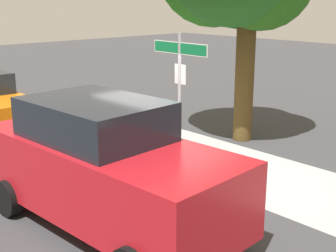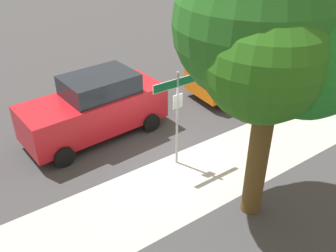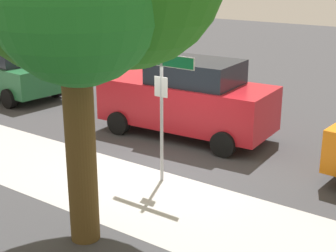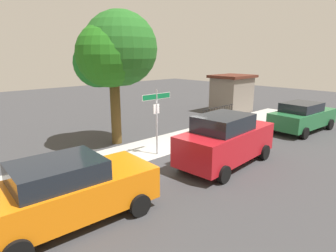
{
  "view_description": "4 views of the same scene",
  "coord_description": "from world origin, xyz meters",
  "px_view_note": "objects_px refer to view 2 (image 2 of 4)",
  "views": [
    {
      "loc": [
        6.78,
        -6.45,
        3.64
      ],
      "look_at": [
        -0.54,
        0.32,
        0.9
      ],
      "focal_mm": 49.9,
      "sensor_mm": 36.0,
      "label": 1
    },
    {
      "loc": [
        5.18,
        7.66,
        6.72
      ],
      "look_at": [
        0.21,
        0.63,
        1.56
      ],
      "focal_mm": 39.68,
      "sensor_mm": 36.0,
      "label": 2
    },
    {
      "loc": [
        -6.19,
        8.39,
        4.45
      ],
      "look_at": [
        -0.14,
        -0.0,
        1.11
      ],
      "focal_mm": 53.43,
      "sensor_mm": 36.0,
      "label": 3
    },
    {
      "loc": [
        -8.3,
        -8.86,
        4.38
      ],
      "look_at": [
        0.37,
        0.36,
        1.21
      ],
      "focal_mm": 30.56,
      "sensor_mm": 36.0,
      "label": 4
    }
  ],
  "objects_px": {
    "shade_tree": "(269,37)",
    "car_red": "(95,107)",
    "street_sign": "(177,101)",
    "car_orange": "(245,70)"
  },
  "relations": [
    {
      "from": "shade_tree",
      "to": "street_sign",
      "type": "bearing_deg",
      "value": -76.93
    },
    {
      "from": "street_sign",
      "to": "car_red",
      "type": "bearing_deg",
      "value": -66.61
    },
    {
      "from": "street_sign",
      "to": "car_red",
      "type": "height_order",
      "value": "street_sign"
    },
    {
      "from": "shade_tree",
      "to": "car_orange",
      "type": "bearing_deg",
      "value": -134.3
    },
    {
      "from": "car_red",
      "to": "street_sign",
      "type": "bearing_deg",
      "value": 109.88
    },
    {
      "from": "shade_tree",
      "to": "car_red",
      "type": "relative_size",
      "value": 1.33
    },
    {
      "from": "car_orange",
      "to": "street_sign",
      "type": "bearing_deg",
      "value": 28.31
    },
    {
      "from": "street_sign",
      "to": "car_red",
      "type": "xyz_separation_m",
      "value": [
        1.22,
        -2.83,
        -1.04
      ]
    },
    {
      "from": "street_sign",
      "to": "shade_tree",
      "type": "relative_size",
      "value": 0.46
    },
    {
      "from": "shade_tree",
      "to": "car_red",
      "type": "bearing_deg",
      "value": -71.15
    }
  ]
}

